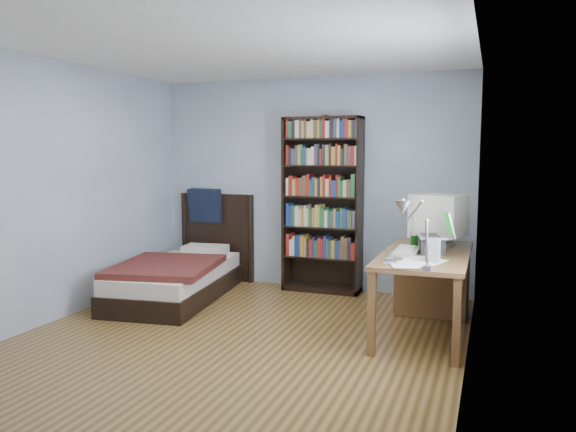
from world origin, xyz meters
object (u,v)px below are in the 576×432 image
Objects in this scene: desk at (430,276)px; bed at (180,274)px; bookshelf at (322,205)px; laptop at (434,241)px; keyboard at (407,251)px; desk_lamp at (407,215)px; crt_monitor at (439,216)px; soda_can at (414,242)px; speaker at (433,251)px.

bed is at bearing -177.42° from desk.
desk is 1.59m from bookshelf.
keyboard is at bearing -161.06° from laptop.
laptop is 0.66× the size of desk_lamp.
bookshelf is (-1.31, 0.67, 0.60)m from desk.
desk is at bearing 98.39° from laptop.
desk_lamp reaches higher than desk.
crt_monitor is 2.90m from bed.
crt_monitor is 0.96× the size of desk_lamp.
desk is at bearing 62.81° from soda_can.
desk is 0.79× the size of bed.
desk_lamp is at bearing -85.08° from soda_can.
bookshelf reaches higher than desk_lamp.
soda_can is at bearing 84.26° from keyboard.
bed is at bearing -150.92° from bookshelf.
bed reaches higher than soda_can.
keyboard is 0.45m from speaker.
desk_lamp is 3.23m from bed.
desk_lamp reaches higher than speaker.
keyboard is at bearing -95.61° from soda_can.
soda_can is at bearing -117.19° from desk.
desk_lamp is at bearing -92.75° from crt_monitor.
bed is (-2.80, -0.13, -0.75)m from crt_monitor.
keyboard is 2.66m from bed.
crt_monitor is at bearing 68.02° from keyboard.
keyboard is at bearing -106.37° from desk.
laptop is 1.79m from bookshelf.
speaker is at bearing -69.70° from soda_can.
desk is 0.62m from laptop.
soda_can is 1.51m from bookshelf.
bed is at bearing -177.27° from crt_monitor.
speaker is (0.11, -0.89, 0.41)m from desk.
keyboard is (-0.14, 1.05, -0.44)m from desk_lamp.
bookshelf is (-1.29, 2.25, -0.17)m from desk_lamp.
speaker is at bearing -84.82° from laptop.
bed reaches higher than laptop.
desk_lamp is 4.66× the size of soda_can.
laptop reaches higher than speaker.
crt_monitor reaches higher than bed.
speaker is 0.68m from soda_can.
crt_monitor is 4.46× the size of soda_can.
laptop is at bearing -39.41° from bookshelf.
crt_monitor is 1.60m from desk_lamp.
desk is 4.28× the size of laptop.
laptop is at bearing 18.82° from keyboard.
keyboard is at bearing -9.05° from bed.
bookshelf is (-1.15, 1.21, 0.27)m from keyboard.
desk_lamp is 3.07× the size of speaker.
speaker is at bearing -47.84° from bookshelf.
soda_can is at bearing 133.69° from laptop.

